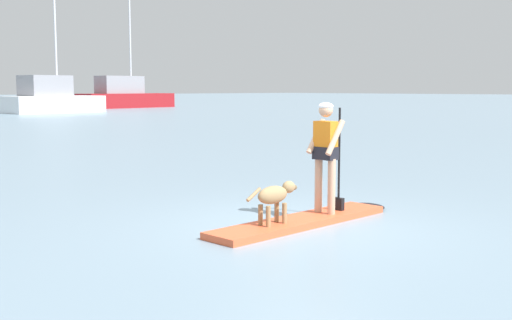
# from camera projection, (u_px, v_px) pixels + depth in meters

# --- Properties ---
(ground_plane) EXTENTS (400.00, 400.00, 0.00)m
(ground_plane) POSITION_uv_depth(u_px,v_px,m) (301.00, 225.00, 9.65)
(ground_plane) COLOR gray
(paddleboard) EXTENTS (3.69, 0.82, 0.10)m
(paddleboard) POSITION_uv_depth(u_px,v_px,m) (310.00, 219.00, 9.81)
(paddleboard) COLOR #E55933
(paddleboard) RESTS_ON ground_plane
(person_paddler) EXTENTS (0.61, 0.49, 1.73)m
(person_paddler) POSITION_uv_depth(u_px,v_px,m) (326.00, 149.00, 9.94)
(person_paddler) COLOR tan
(person_paddler) RESTS_ON paddleboard
(dog) EXTENTS (1.03, 0.25, 0.60)m
(dog) POSITION_uv_depth(u_px,v_px,m) (275.00, 196.00, 9.20)
(dog) COLOR #997A51
(dog) RESTS_ON paddleboard
(moored_boat_port) EXTENTS (8.68, 4.63, 9.82)m
(moored_boat_port) POSITION_uv_depth(u_px,v_px,m) (51.00, 99.00, 54.16)
(moored_boat_port) COLOR white
(moored_boat_port) RESTS_ON ground_plane
(moored_boat_far_starboard) EXTENTS (11.14, 4.21, 11.24)m
(moored_boat_far_starboard) POSITION_uv_depth(u_px,v_px,m) (125.00, 96.00, 67.36)
(moored_boat_far_starboard) COLOR maroon
(moored_boat_far_starboard) RESTS_ON ground_plane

